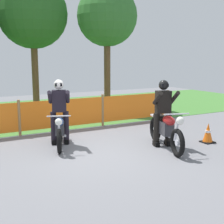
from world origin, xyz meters
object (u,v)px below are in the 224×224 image
motorcycle_trailing (166,129)px  motorcycle_lead (60,129)px  rider_trailing (163,111)px  traffic_cone (208,133)px  rider_lead (59,110)px

motorcycle_trailing → motorcycle_lead: bearing=-106.7°
motorcycle_trailing → rider_trailing: bearing=-179.4°
rider_trailing → traffic_cone: rider_trailing is taller
rider_lead → traffic_cone: size_ratio=3.19×
rider_lead → rider_trailing: 2.66m
motorcycle_lead → rider_lead: 0.52m
motorcycle_trailing → rider_lead: (-2.19, 1.62, 0.44)m
rider_lead → rider_trailing: same height
motorcycle_lead → rider_trailing: rider_trailing is taller
rider_trailing → motorcycle_trailing: bearing=0.6°
motorcycle_lead → traffic_cone: bearing=86.7°
motorcycle_trailing → traffic_cone: motorcycle_trailing is taller
rider_trailing → traffic_cone: 1.46m
motorcycle_lead → motorcycle_trailing: motorcycle_trailing is taller
rider_trailing → traffic_cone: bearing=91.5°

